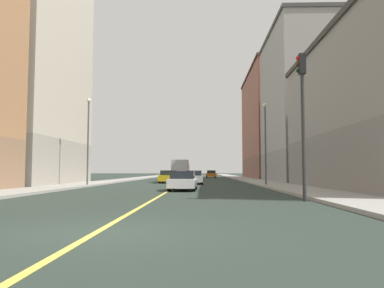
# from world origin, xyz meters

# --- Properties ---
(ground_plane) EXTENTS (400.00, 400.00, 0.00)m
(ground_plane) POSITION_xyz_m (0.00, 0.00, 0.00)
(ground_plane) COLOR #29352D
(ground_plane) RESTS_ON ground
(sidewalk_left) EXTENTS (3.31, 168.00, 0.15)m
(sidewalk_left) POSITION_xyz_m (8.62, 49.00, 0.07)
(sidewalk_left) COLOR #9E9B93
(sidewalk_left) RESTS_ON ground
(sidewalk_right) EXTENTS (3.31, 168.00, 0.15)m
(sidewalk_right) POSITION_xyz_m (-8.62, 49.00, 0.07)
(sidewalk_right) COLOR #9E9B93
(sidewalk_right) RESTS_ON ground
(lane_center_stripe) EXTENTS (0.16, 154.00, 0.01)m
(lane_center_stripe) POSITION_xyz_m (0.00, 49.00, 0.01)
(lane_center_stripe) COLOR #E5D14C
(lane_center_stripe) RESTS_ON ground
(building_left_mid) EXTENTS (10.86, 16.46, 18.01)m
(building_left_mid) POSITION_xyz_m (15.56, 37.07, 9.01)
(building_left_mid) COLOR gray
(building_left_mid) RESTS_ON ground
(building_left_far) EXTENTS (10.86, 23.86, 18.66)m
(building_left_far) POSITION_xyz_m (15.56, 58.63, 9.34)
(building_left_far) COLOR brown
(building_left_far) RESTS_ON ground
(building_right_midblock) EXTENTS (10.86, 14.81, 21.79)m
(building_right_midblock) POSITION_xyz_m (-15.56, 26.58, 10.91)
(building_right_midblock) COLOR #9D9688
(building_right_midblock) RESTS_ON ground
(traffic_light_left_near) EXTENTS (0.40, 0.32, 6.41)m
(traffic_light_left_near) POSITION_xyz_m (6.56, 8.37, 4.12)
(traffic_light_left_near) COLOR #2D2D2D
(traffic_light_left_near) RESTS_ON ground
(street_lamp_left_near) EXTENTS (0.36, 0.36, 7.00)m
(street_lamp_left_near) POSITION_xyz_m (7.57, 24.52, 4.40)
(street_lamp_left_near) COLOR #4C4C51
(street_lamp_left_near) RESTS_ON ground
(street_lamp_right_near) EXTENTS (0.36, 0.36, 7.37)m
(street_lamp_right_near) POSITION_xyz_m (-7.57, 23.85, 4.60)
(street_lamp_right_near) COLOR #4C4C51
(street_lamp_right_near) RESTS_ON ground
(car_white) EXTENTS (1.84, 4.39, 1.28)m
(car_white) POSITION_xyz_m (0.89, 17.22, 0.63)
(car_white) COLOR white
(car_white) RESTS_ON ground
(car_blue) EXTENTS (1.96, 4.20, 1.34)m
(car_blue) POSITION_xyz_m (-3.56, 62.96, 0.65)
(car_blue) COLOR #23389E
(car_blue) RESTS_ON ground
(car_orange) EXTENTS (1.97, 4.31, 1.40)m
(car_orange) POSITION_xyz_m (3.74, 65.71, 0.69)
(car_orange) COLOR orange
(car_orange) RESTS_ON ground
(car_yellow) EXTENTS (1.95, 4.00, 1.35)m
(car_yellow) POSITION_xyz_m (-1.46, 32.67, 0.66)
(car_yellow) COLOR gold
(car_yellow) RESTS_ON ground
(car_silver) EXTENTS (1.88, 4.56, 1.33)m
(car_silver) POSITION_xyz_m (1.28, 29.60, 0.64)
(car_silver) COLOR silver
(car_silver) RESTS_ON ground
(car_green) EXTENTS (2.01, 4.33, 1.31)m
(car_green) POSITION_xyz_m (-0.97, 62.84, 0.65)
(car_green) COLOR #1E6B38
(car_green) RESTS_ON ground
(box_truck) EXTENTS (2.47, 6.51, 2.90)m
(box_truck) POSITION_xyz_m (-1.15, 48.57, 1.56)
(box_truck) COLOR maroon
(box_truck) RESTS_ON ground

